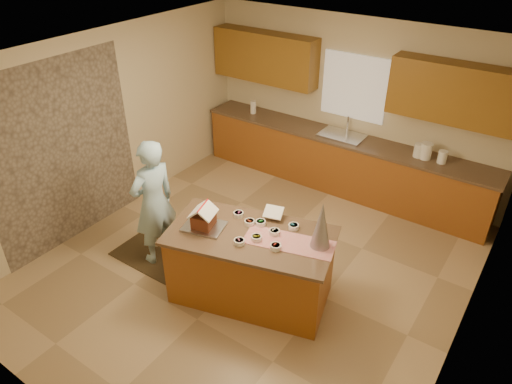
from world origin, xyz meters
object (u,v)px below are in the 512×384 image
island_base (251,267)px  boy (154,203)px  tinsel_tree (321,225)px  gingerbread_house (203,218)px

island_base → boy: bearing=168.6°
tinsel_tree → gingerbread_house: tinsel_tree is taller
boy → gingerbread_house: 0.92m
gingerbread_house → island_base: bearing=20.6°
island_base → gingerbread_house: gingerbread_house is taller
island_base → tinsel_tree: 1.08m
tinsel_tree → boy: (-2.15, -0.35, -0.32)m
boy → gingerbread_house: bearing=93.7°
island_base → boy: size_ratio=1.05×
boy → gingerbread_house: size_ratio=5.02×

